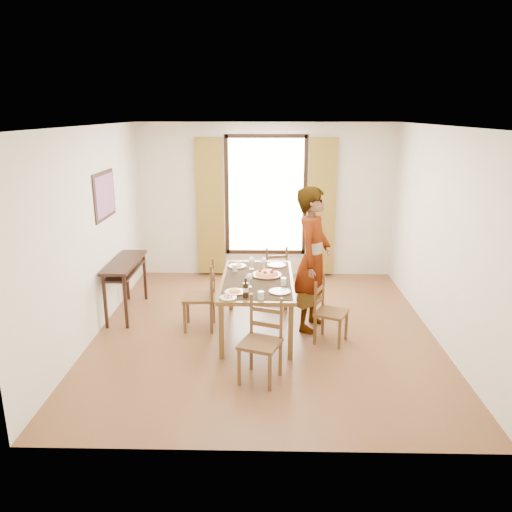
{
  "coord_description": "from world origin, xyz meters",
  "views": [
    {
      "loc": [
        0.02,
        -6.23,
        2.87
      ],
      "look_at": [
        -0.12,
        0.2,
        1.0
      ],
      "focal_mm": 35.0,
      "sensor_mm": 36.0,
      "label": 1
    }
  ],
  "objects_px": {
    "console_table": "(125,269)",
    "pasta_platter": "(267,272)",
    "man": "(313,260)",
    "dining_table": "(257,283)"
  },
  "relations": [
    {
      "from": "console_table",
      "to": "pasta_platter",
      "type": "bearing_deg",
      "value": -13.92
    },
    {
      "from": "man",
      "to": "pasta_platter",
      "type": "relative_size",
      "value": 4.86
    },
    {
      "from": "console_table",
      "to": "pasta_platter",
      "type": "distance_m",
      "value": 2.12
    },
    {
      "from": "console_table",
      "to": "pasta_platter",
      "type": "height_order",
      "value": "pasta_platter"
    },
    {
      "from": "console_table",
      "to": "dining_table",
      "type": "height_order",
      "value": "console_table"
    },
    {
      "from": "man",
      "to": "pasta_platter",
      "type": "distance_m",
      "value": 0.64
    },
    {
      "from": "console_table",
      "to": "man",
      "type": "relative_size",
      "value": 0.62
    },
    {
      "from": "console_table",
      "to": "dining_table",
      "type": "xyz_separation_m",
      "value": [
        1.93,
        -0.62,
        0.0
      ]
    },
    {
      "from": "console_table",
      "to": "pasta_platter",
      "type": "relative_size",
      "value": 3.0
    },
    {
      "from": "console_table",
      "to": "dining_table",
      "type": "distance_m",
      "value": 2.03
    }
  ]
}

